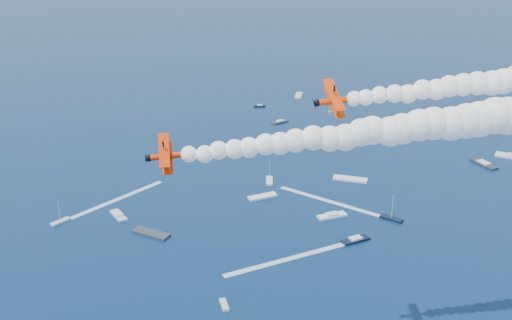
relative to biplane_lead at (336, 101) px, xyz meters
The scene contains 6 objects.
biplane_lead is the anchor object (origin of this frame).
biplane_trail 31.32m from the biplane_lead, 122.90° to the right, with size 7.35×8.25×4.97m, color #EF3105, non-canonical shape.
smoke_trail_lead 31.69m from the biplane_lead, 43.35° to the left, with size 48.30×45.97×11.54m, color white, non-canonical shape.
smoke_trail_trail 9.17m from the biplane_lead, 35.19° to the right, with size 49.57×44.58×11.54m, color white, non-canonical shape.
spectator_boats 110.48m from the biplane_lead, 102.40° to the left, with size 238.76×181.39×0.70m.
boat_wakes 92.02m from the biplane_lead, 139.74° to the left, with size 81.29×59.43×0.04m.
Camera 1 is at (58.60, -66.41, 88.67)m, focal length 42.90 mm.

